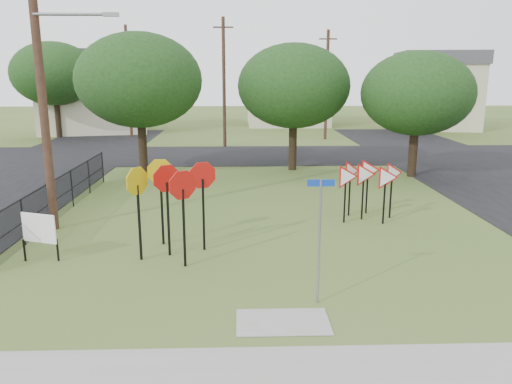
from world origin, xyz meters
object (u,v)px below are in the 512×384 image
yield_sign_cluster (367,176)px  street_name_sign (319,234)px  info_board (39,230)px  stop_sign_cluster (170,189)px

yield_sign_cluster → street_name_sign: bearing=-112.4°
street_name_sign → info_board: bearing=158.8°
stop_sign_cluster → info_board: 3.84m
yield_sign_cluster → info_board: yield_sign_cluster is taller
stop_sign_cluster → yield_sign_cluster: 7.50m
info_board → stop_sign_cluster: bearing=6.2°
stop_sign_cluster → street_name_sign: bearing=-41.1°
stop_sign_cluster → info_board: stop_sign_cluster is taller
street_name_sign → stop_sign_cluster: (-3.78, 3.30, 0.31)m
street_name_sign → yield_sign_cluster: street_name_sign is taller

